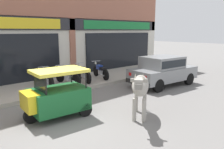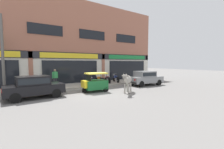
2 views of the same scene
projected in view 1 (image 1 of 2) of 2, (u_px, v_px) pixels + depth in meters
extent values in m
plane|color=slate|center=(57.00, 120.00, 6.69)|extent=(90.00, 90.00, 0.00)
cube|color=#A8A093|center=(15.00, 93.00, 9.35)|extent=(19.00, 2.94, 0.16)
cube|color=black|center=(2.00, 60.00, 10.13)|extent=(5.83, 0.10, 2.40)
cube|color=#9E604C|center=(73.00, 48.00, 12.60)|extent=(0.36, 0.12, 3.40)
cube|color=black|center=(121.00, 50.00, 15.16)|extent=(5.83, 0.10, 2.40)
cube|color=#197A38|center=(121.00, 25.00, 14.81)|extent=(6.13, 0.05, 0.52)
ellipsoid|color=#9E998E|center=(140.00, 85.00, 6.82)|extent=(1.42, 1.27, 0.60)
sphere|color=#9E998E|center=(140.00, 80.00, 6.50)|extent=(0.32, 0.32, 0.32)
cylinder|color=#9E998E|center=(144.00, 110.00, 6.51)|extent=(0.12, 0.12, 0.72)
cylinder|color=#9E998E|center=(134.00, 110.00, 6.55)|extent=(0.12, 0.12, 0.72)
cylinder|color=#9E998E|center=(145.00, 101.00, 7.35)|extent=(0.12, 0.12, 0.72)
cylinder|color=#9E998E|center=(136.00, 101.00, 7.39)|extent=(0.12, 0.12, 0.72)
cylinder|color=#9E998E|center=(139.00, 87.00, 6.00)|extent=(0.51, 0.48, 0.43)
cube|color=#9E998E|center=(139.00, 83.00, 5.71)|extent=(0.42, 0.40, 0.26)
cube|color=slate|center=(138.00, 87.00, 5.55)|extent=(0.21, 0.21, 0.14)
cone|color=beige|center=(143.00, 77.00, 5.70)|extent=(0.12, 0.11, 0.19)
cone|color=beige|center=(135.00, 76.00, 5.73)|extent=(0.12, 0.11, 0.19)
cube|color=#9E998E|center=(145.00, 81.00, 5.75)|extent=(0.12, 0.13, 0.10)
cube|color=#9E998E|center=(133.00, 80.00, 5.81)|extent=(0.12, 0.13, 0.10)
cylinder|color=#9E998E|center=(141.00, 86.00, 7.58)|extent=(0.15, 0.13, 0.60)
cylinder|color=black|center=(166.00, 74.00, 12.18)|extent=(0.61, 0.23, 0.60)
cylinder|color=black|center=(189.00, 79.00, 11.05)|extent=(0.61, 0.23, 0.60)
cylinder|color=black|center=(136.00, 80.00, 10.83)|extent=(0.61, 0.23, 0.60)
cylinder|color=black|center=(158.00, 86.00, 9.70)|extent=(0.61, 0.23, 0.60)
cube|color=gray|center=(163.00, 73.00, 10.88)|extent=(3.63, 1.91, 0.60)
cube|color=gray|center=(162.00, 62.00, 10.70)|extent=(2.02, 1.61, 0.56)
cube|color=black|center=(162.00, 62.00, 10.70)|extent=(1.87, 1.61, 0.35)
cube|color=black|center=(184.00, 74.00, 11.94)|extent=(0.26, 1.52, 0.20)
cube|color=black|center=(138.00, 83.00, 9.91)|extent=(0.26, 1.52, 0.20)
sphere|color=silver|center=(177.00, 67.00, 12.27)|extent=(0.14, 0.14, 0.14)
sphere|color=silver|center=(192.00, 70.00, 11.52)|extent=(0.14, 0.14, 0.14)
cube|color=red|center=(130.00, 74.00, 10.22)|extent=(0.04, 0.16, 0.14)
cube|color=red|center=(145.00, 78.00, 9.44)|extent=(0.04, 0.16, 0.14)
cylinder|color=black|center=(31.00, 116.00, 6.44)|extent=(0.45, 0.15, 0.44)
cylinder|color=black|center=(85.00, 110.00, 6.97)|extent=(0.45, 0.15, 0.44)
cylinder|color=black|center=(70.00, 101.00, 7.78)|extent=(0.45, 0.15, 0.44)
cube|color=#19602D|center=(59.00, 99.00, 6.91)|extent=(1.79, 1.28, 0.70)
cube|color=yellow|center=(30.00, 102.00, 6.35)|extent=(0.42, 0.89, 0.52)
cylinder|color=black|center=(46.00, 86.00, 6.07)|extent=(0.04, 0.04, 0.55)
cylinder|color=black|center=(34.00, 80.00, 6.83)|extent=(0.04, 0.04, 0.55)
cylinder|color=black|center=(86.00, 79.00, 6.83)|extent=(0.04, 0.04, 0.55)
cylinder|color=black|center=(71.00, 75.00, 7.60)|extent=(0.04, 0.04, 0.55)
cube|color=#DBCC42|center=(59.00, 71.00, 6.77)|extent=(1.69, 1.22, 0.10)
cube|color=black|center=(40.00, 83.00, 6.45)|extent=(0.10, 0.93, 0.50)
cylinder|color=black|center=(44.00, 79.00, 10.42)|extent=(0.20, 0.57, 0.56)
cylinder|color=black|center=(52.00, 84.00, 9.37)|extent=(0.20, 0.57, 0.56)
cube|color=#B2B5BA|center=(48.00, 81.00, 9.87)|extent=(0.26, 0.35, 0.24)
cube|color=#A8AAB2|center=(46.00, 74.00, 9.95)|extent=(0.31, 0.44, 0.24)
cube|color=black|center=(49.00, 76.00, 9.62)|extent=(0.31, 0.55, 0.12)
cylinder|color=#B2B5BA|center=(44.00, 73.00, 10.31)|extent=(0.09, 0.27, 0.59)
cylinder|color=#B2B5BA|center=(43.00, 67.00, 10.28)|extent=(0.52, 0.13, 0.03)
sphere|color=silver|center=(43.00, 69.00, 10.36)|extent=(0.12, 0.12, 0.12)
cylinder|color=#B2B5BA|center=(47.00, 84.00, 9.53)|extent=(0.15, 0.48, 0.06)
cylinder|color=black|center=(60.00, 77.00, 10.93)|extent=(0.17, 0.57, 0.56)
cylinder|color=black|center=(76.00, 80.00, 10.13)|extent=(0.17, 0.57, 0.56)
cube|color=#B2B5BA|center=(68.00, 78.00, 10.51)|extent=(0.24, 0.34, 0.24)
cube|color=orange|center=(66.00, 72.00, 10.56)|extent=(0.29, 0.43, 0.24)
cube|color=black|center=(71.00, 73.00, 10.31)|extent=(0.29, 0.54, 0.12)
cylinder|color=#B2B5BA|center=(60.00, 71.00, 10.83)|extent=(0.07, 0.27, 0.59)
cylinder|color=#B2B5BA|center=(60.00, 65.00, 10.80)|extent=(0.52, 0.10, 0.03)
sphere|color=silver|center=(59.00, 67.00, 10.86)|extent=(0.12, 0.12, 0.12)
cylinder|color=#B2B5BA|center=(71.00, 81.00, 10.21)|extent=(0.12, 0.48, 0.06)
cylinder|color=black|center=(80.00, 74.00, 11.66)|extent=(0.23, 0.57, 0.56)
cylinder|color=black|center=(88.00, 78.00, 10.58)|extent=(0.23, 0.57, 0.56)
cube|color=#B2B5BA|center=(84.00, 75.00, 11.10)|extent=(0.27, 0.36, 0.24)
cube|color=maroon|center=(83.00, 70.00, 11.18)|extent=(0.33, 0.45, 0.24)
cube|color=black|center=(85.00, 71.00, 10.84)|extent=(0.34, 0.56, 0.12)
cylinder|color=#B2B5BA|center=(80.00, 68.00, 11.55)|extent=(0.10, 0.27, 0.59)
cylinder|color=#B2B5BA|center=(79.00, 63.00, 11.53)|extent=(0.51, 0.16, 0.03)
sphere|color=silver|center=(79.00, 65.00, 11.61)|extent=(0.12, 0.12, 0.12)
cylinder|color=#B2B5BA|center=(84.00, 78.00, 10.75)|extent=(0.17, 0.48, 0.06)
cylinder|color=black|center=(96.00, 71.00, 12.39)|extent=(0.23, 0.57, 0.56)
cylinder|color=black|center=(106.00, 75.00, 11.31)|extent=(0.23, 0.57, 0.56)
cube|color=#B2B5BA|center=(101.00, 72.00, 11.83)|extent=(0.27, 0.36, 0.24)
cube|color=navy|center=(99.00, 67.00, 11.91)|extent=(0.33, 0.45, 0.24)
cube|color=black|center=(103.00, 69.00, 11.57)|extent=(0.34, 0.56, 0.12)
cylinder|color=#B2B5BA|center=(96.00, 66.00, 12.28)|extent=(0.10, 0.27, 0.59)
cylinder|color=#B2B5BA|center=(96.00, 61.00, 12.26)|extent=(0.51, 0.16, 0.03)
sphere|color=silver|center=(96.00, 63.00, 12.34)|extent=(0.12, 0.12, 0.12)
cylinder|color=#B2B5BA|center=(102.00, 75.00, 11.48)|extent=(0.17, 0.48, 0.06)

